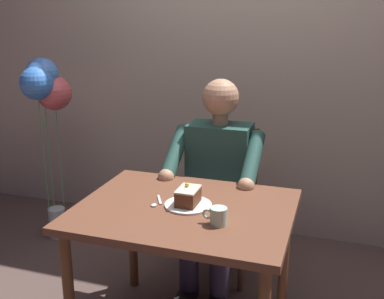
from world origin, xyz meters
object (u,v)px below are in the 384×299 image
seated_person (216,181)px  coffee_cup (218,216)px  cake_slice (188,196)px  dining_table (185,224)px  chair (223,193)px  balloon_display (46,97)px  dessert_spoon (156,203)px

seated_person → coffee_cup: seated_person is taller
cake_slice → coffee_cup: bearing=141.3°
dining_table → chair: bearing=-90.0°
dining_table → coffee_cup: 0.27m
chair → seated_person: bearing=90.0°
cake_slice → balloon_display: (1.25, -0.73, 0.27)m
dining_table → cake_slice: size_ratio=7.36×
cake_slice → balloon_display: 1.48m
seated_person → cake_slice: (-0.01, 0.54, 0.12)m
dining_table → seated_person: 0.55m
chair → coffee_cup: (-0.19, 0.86, 0.25)m
coffee_cup → seated_person: bearing=-74.1°
dining_table → dessert_spoon: 0.17m
chair → cake_slice: size_ratio=6.64×
dessert_spoon → dining_table: bearing=-179.2°
dining_table → balloon_display: 1.51m
dining_table → balloon_display: (1.24, -0.75, 0.41)m
seated_person → dessert_spoon: size_ratio=8.69×
cake_slice → dessert_spoon: bearing=7.2°
chair → dessert_spoon: bearing=79.1°
cake_slice → balloon_display: balloon_display is taller
seated_person → coffee_cup: 0.72m
dining_table → seated_person: bearing=-90.0°
dessert_spoon → chair: bearing=-100.9°
dessert_spoon → coffee_cup: bearing=159.1°
chair → seated_person: 0.22m
dining_table → dessert_spoon: dessert_spoon is taller
chair → balloon_display: size_ratio=0.70×
dining_table → seated_person: (0.00, -0.55, 0.02)m
dining_table → balloon_display: size_ratio=0.77×
seated_person → balloon_display: 1.32m
seated_person → balloon_display: balloon_display is taller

